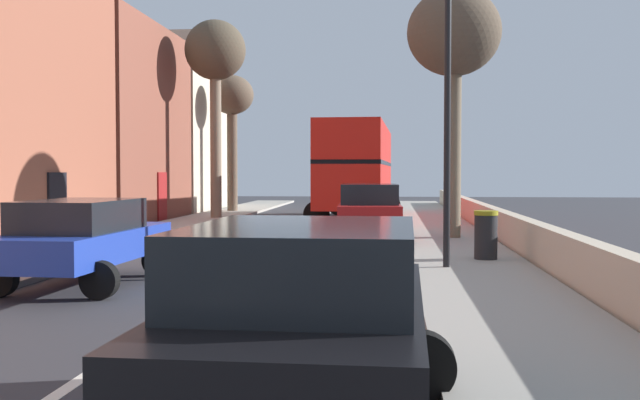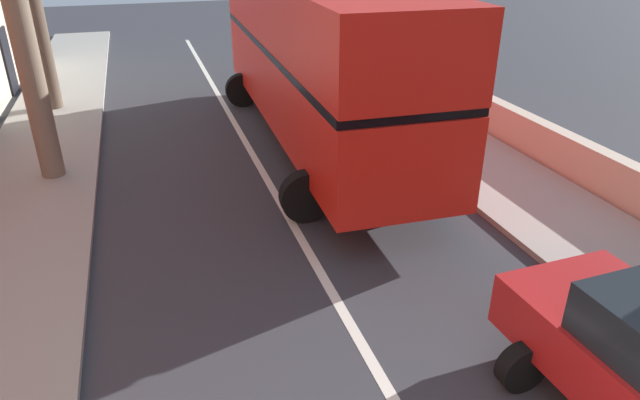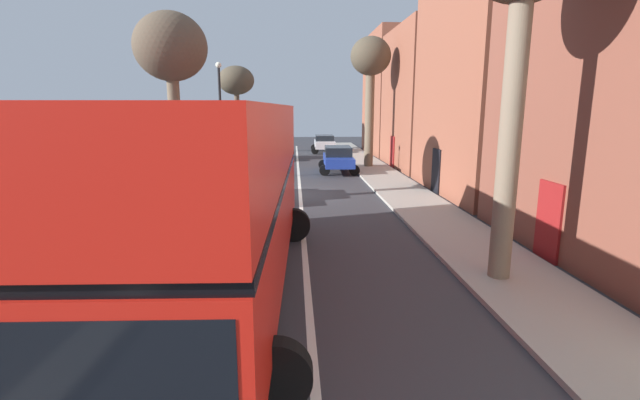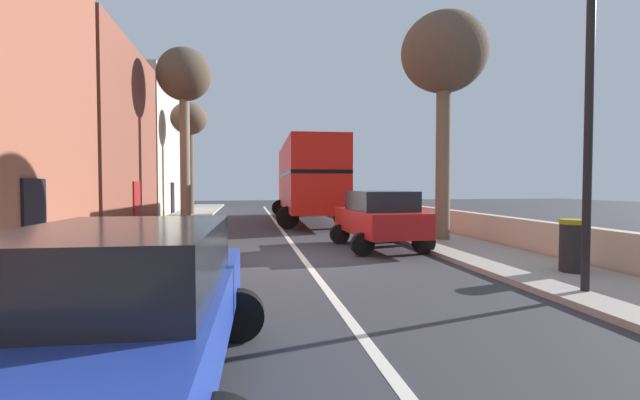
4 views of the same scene
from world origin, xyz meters
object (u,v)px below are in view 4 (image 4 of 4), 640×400
parked_car_red_right_1 (379,217)px  street_tree_left_2 (184,81)px  double_decker_bus (307,177)px  street_tree_left_4 (189,125)px  parked_car_blue_left_2 (126,302)px  street_tree_right_1 (444,58)px  litter_bin_right (573,245)px  lamppost_right (590,76)px

parked_car_red_right_1 → street_tree_left_2: 13.49m
double_decker_bus → street_tree_left_4: size_ratio=1.66×
parked_car_red_right_1 → parked_car_blue_left_2: parked_car_red_right_1 is taller
street_tree_right_1 → street_tree_left_2: bearing=137.2°
litter_bin_right → parked_car_blue_left_2: bearing=-153.2°
street_tree_right_1 → litter_bin_right: bearing=-87.0°
parked_car_red_right_1 → street_tree_left_4: 17.62m
street_tree_left_4 → litter_bin_right: size_ratio=6.29×
double_decker_bus → parked_car_blue_left_2: double_decker_bus is taller
parked_car_blue_left_2 → street_tree_left_4: size_ratio=0.64×
street_tree_left_4 → litter_bin_right: bearing=-62.5°
parked_car_red_right_1 → lamppost_right: lamppost_right is taller
street_tree_left_4 → litter_bin_right: 22.87m
parked_car_red_right_1 → street_tree_right_1: bearing=20.6°
double_decker_bus → lamppost_right: (2.60, -16.13, 1.45)m
street_tree_left_4 → double_decker_bus: bearing=-37.5°
parked_car_red_right_1 → litter_bin_right: size_ratio=3.67×
street_tree_right_1 → parked_car_red_right_1: bearing=-159.4°
litter_bin_right → street_tree_left_2: bearing=124.4°
street_tree_left_2 → street_tree_left_4: 5.70m
double_decker_bus → street_tree_left_2: size_ratio=1.34×
parked_car_blue_left_2 → street_tree_left_2: (-2.00, 18.27, 6.19)m
parked_car_red_right_1 → street_tree_left_2: street_tree_left_2 is taller
lamppost_right → parked_car_blue_left_2: bearing=-160.0°
street_tree_right_1 → lamppost_right: (-0.71, -6.96, -2.32)m
litter_bin_right → street_tree_right_1: bearing=93.0°
street_tree_left_2 → parked_car_red_right_1: bearing=-54.4°
street_tree_left_2 → street_tree_left_4: bearing=95.1°
parked_car_red_right_1 → lamppost_right: 6.89m
double_decker_bus → litter_bin_right: (3.60, -14.66, -1.68)m
parked_car_red_right_1 → parked_car_blue_left_2: size_ratio=0.91×
street_tree_left_4 → street_tree_right_1: bearing=-55.0°
parked_car_red_right_1 → street_tree_left_4: bearing=116.2°
parked_car_blue_left_2 → litter_bin_right: bearing=26.8°
parked_car_red_right_1 → street_tree_left_2: (-7.01, 9.77, 6.12)m
double_decker_bus → lamppost_right: 16.40m
double_decker_bus → parked_car_red_right_1: size_ratio=2.85×
parked_car_red_right_1 → lamppost_right: bearing=-73.4°
street_tree_right_1 → street_tree_left_4: (-10.01, 14.31, -0.49)m
double_decker_bus → litter_bin_right: 15.19m
street_tree_right_1 → litter_bin_right: (0.29, -5.50, -5.45)m
parked_car_red_right_1 → street_tree_left_4: street_tree_left_4 is taller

